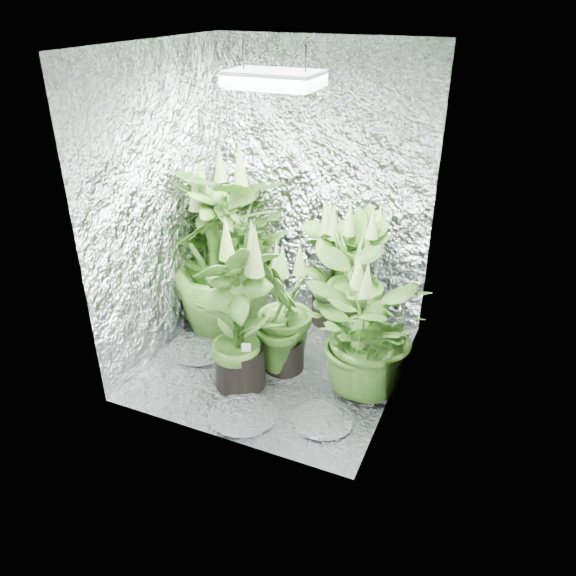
% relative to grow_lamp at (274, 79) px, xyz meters
% --- Properties ---
extents(ground, '(1.60, 1.60, 0.00)m').
position_rel_grow_lamp_xyz_m(ground, '(0.00, 0.00, -1.83)').
color(ground, silver).
rests_on(ground, ground).
extents(walls, '(1.62, 1.62, 2.00)m').
position_rel_grow_lamp_xyz_m(walls, '(0.00, 0.00, -0.83)').
color(walls, silver).
rests_on(walls, ground).
extents(ceiling, '(1.60, 1.60, 0.01)m').
position_rel_grow_lamp_xyz_m(ceiling, '(0.00, 0.00, 0.17)').
color(ceiling, silver).
rests_on(ceiling, walls).
extents(grow_lamp, '(0.50, 0.30, 0.22)m').
position_rel_grow_lamp_xyz_m(grow_lamp, '(0.00, 0.00, 0.00)').
color(grow_lamp, gray).
rests_on(grow_lamp, ceiling).
extents(plant_a, '(1.29, 1.29, 1.30)m').
position_rel_grow_lamp_xyz_m(plant_a, '(-0.58, 0.49, -1.21)').
color(plant_a, black).
rests_on(plant_a, ground).
extents(plant_b, '(0.65, 0.65, 0.97)m').
position_rel_grow_lamp_xyz_m(plant_b, '(0.15, 0.64, -1.39)').
color(plant_b, black).
rests_on(plant_b, ground).
extents(plant_c, '(0.66, 0.66, 1.01)m').
position_rel_grow_lamp_xyz_m(plant_c, '(0.36, 0.54, -1.36)').
color(plant_c, black).
rests_on(plant_c, ground).
extents(plant_d, '(0.87, 0.87, 1.22)m').
position_rel_grow_lamp_xyz_m(plant_d, '(-0.56, 0.21, -1.26)').
color(plant_d, black).
rests_on(plant_d, ground).
extents(plant_e, '(0.94, 0.94, 0.93)m').
position_rel_grow_lamp_xyz_m(plant_e, '(0.62, -0.09, -1.39)').
color(plant_e, black).
rests_on(plant_e, ground).
extents(plant_f, '(0.74, 0.74, 1.10)m').
position_rel_grow_lamp_xyz_m(plant_f, '(-0.11, -0.32, -1.33)').
color(plant_f, black).
rests_on(plant_f, ground).
extents(plant_g, '(0.57, 0.57, 0.91)m').
position_rel_grow_lamp_xyz_m(plant_g, '(0.07, -0.04, -1.41)').
color(plant_g, black).
rests_on(plant_g, ground).
extents(circulation_fan, '(0.17, 0.35, 0.40)m').
position_rel_grow_lamp_xyz_m(circulation_fan, '(0.58, 0.47, -1.66)').
color(circulation_fan, black).
rests_on(circulation_fan, ground).
extents(plant_label, '(0.06, 0.04, 0.09)m').
position_rel_grow_lamp_xyz_m(plant_label, '(-0.04, -0.35, -1.53)').
color(plant_label, white).
rests_on(plant_label, plant_f).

